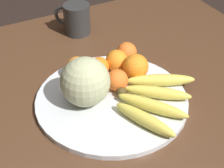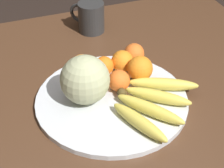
# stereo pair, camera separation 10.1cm
# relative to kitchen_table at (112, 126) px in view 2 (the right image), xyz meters

# --- Properties ---
(kitchen_table) EXTENTS (1.27, 1.15, 0.75)m
(kitchen_table) POSITION_rel_kitchen_table_xyz_m (0.00, 0.00, 0.00)
(kitchen_table) COLOR #4C301E
(kitchen_table) RESTS_ON ground_plane
(fruit_bowl) EXTENTS (0.42, 0.42, 0.02)m
(fruit_bowl) POSITION_rel_kitchen_table_xyz_m (0.00, -0.00, 0.10)
(fruit_bowl) COLOR silver
(fruit_bowl) RESTS_ON kitchen_table
(melon) EXTENTS (0.13, 0.13, 0.13)m
(melon) POSITION_rel_kitchen_table_xyz_m (-0.07, 0.02, 0.17)
(melon) COLOR #B2B789
(melon) RESTS_ON fruit_bowl
(banana_bunch) EXTENTS (0.27, 0.27, 0.04)m
(banana_bunch) POSITION_rel_kitchen_table_xyz_m (0.09, -0.07, 0.12)
(banana_bunch) COLOR #473819
(banana_bunch) RESTS_ON fruit_bowl
(orange_front_left) EXTENTS (0.06, 0.06, 0.06)m
(orange_front_left) POSITION_rel_kitchen_table_xyz_m (0.03, 0.03, 0.14)
(orange_front_left) COLOR orange
(orange_front_left) RESTS_ON fruit_bowl
(orange_front_right) EXTENTS (0.07, 0.07, 0.07)m
(orange_front_right) POSITION_rel_kitchen_table_xyz_m (0.08, 0.11, 0.14)
(orange_front_right) COLOR orange
(orange_front_right) RESTS_ON fruit_bowl
(orange_mid_center) EXTENTS (0.08, 0.08, 0.08)m
(orange_mid_center) POSITION_rel_kitchen_table_xyz_m (0.11, 0.05, 0.14)
(orange_mid_center) COLOR orange
(orange_mid_center) RESTS_ON fruit_bowl
(orange_back_left) EXTENTS (0.06, 0.06, 0.06)m
(orange_back_left) POSITION_rel_kitchen_table_xyz_m (0.02, 0.11, 0.14)
(orange_back_left) COLOR orange
(orange_back_left) RESTS_ON fruit_bowl
(orange_back_right) EXTENTS (0.06, 0.06, 0.06)m
(orange_back_right) POSITION_rel_kitchen_table_xyz_m (0.13, 0.14, 0.14)
(orange_back_right) COLOR orange
(orange_back_right) RESTS_ON fruit_bowl
(orange_top_small) EXTENTS (0.07, 0.07, 0.07)m
(orange_top_small) POSITION_rel_kitchen_table_xyz_m (-0.04, 0.14, 0.14)
(orange_top_small) COLOR orange
(orange_top_small) RESTS_ON fruit_bowl
(produce_tag) EXTENTS (0.10, 0.09, 0.00)m
(produce_tag) POSITION_rel_kitchen_table_xyz_m (0.05, 0.10, 0.11)
(produce_tag) COLOR white
(produce_tag) RESTS_ON fruit_bowl
(ceramic_mug) EXTENTS (0.11, 0.11, 0.11)m
(ceramic_mug) POSITION_rel_kitchen_table_xyz_m (0.07, 0.40, 0.15)
(ceramic_mug) COLOR #2D2D2D
(ceramic_mug) RESTS_ON kitchen_table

